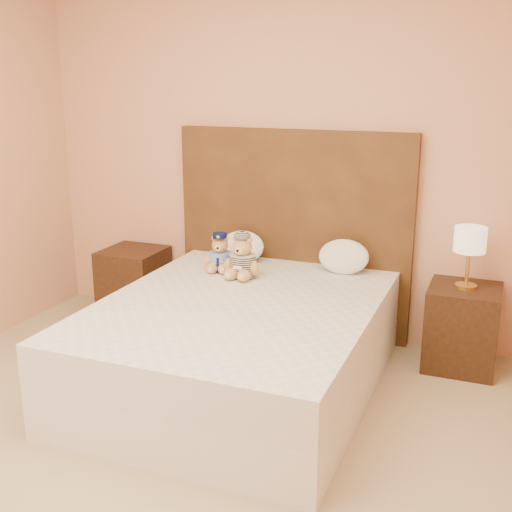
{
  "coord_description": "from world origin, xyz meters",
  "views": [
    {
      "loc": [
        1.45,
        -2.13,
        1.87
      ],
      "look_at": [
        0.01,
        1.45,
        0.78
      ],
      "focal_mm": 45.0,
      "sensor_mm": 36.0,
      "label": 1
    }
  ],
  "objects_px": {
    "teddy_prisoner": "(242,256)",
    "pillow_left": "(242,245)",
    "nightstand_right": "(462,327)",
    "lamp": "(470,243)",
    "teddy_police": "(220,252)",
    "bed": "(239,344)",
    "nightstand_left": "(134,283)",
    "pillow_right": "(344,255)"
  },
  "relations": [
    {
      "from": "nightstand_left",
      "to": "nightstand_right",
      "type": "bearing_deg",
      "value": 0.0
    },
    {
      "from": "nightstand_left",
      "to": "teddy_prisoner",
      "type": "height_order",
      "value": "teddy_prisoner"
    },
    {
      "from": "teddy_police",
      "to": "teddy_prisoner",
      "type": "distance_m",
      "value": 0.22
    },
    {
      "from": "nightstand_right",
      "to": "teddy_police",
      "type": "relative_size",
      "value": 2.06
    },
    {
      "from": "nightstand_left",
      "to": "pillow_left",
      "type": "xyz_separation_m",
      "value": [
        0.92,
        0.03,
        0.39
      ]
    },
    {
      "from": "bed",
      "to": "nightstand_right",
      "type": "xyz_separation_m",
      "value": [
        1.25,
        0.8,
        -0.0
      ]
    },
    {
      "from": "bed",
      "to": "nightstand_left",
      "type": "bearing_deg",
      "value": 147.38
    },
    {
      "from": "pillow_left",
      "to": "pillow_right",
      "type": "distance_m",
      "value": 0.76
    },
    {
      "from": "pillow_right",
      "to": "lamp",
      "type": "bearing_deg",
      "value": -2.1
    },
    {
      "from": "nightstand_right",
      "to": "pillow_right",
      "type": "height_order",
      "value": "pillow_right"
    },
    {
      "from": "nightstand_left",
      "to": "pillow_right",
      "type": "distance_m",
      "value": 1.73
    },
    {
      "from": "nightstand_right",
      "to": "lamp",
      "type": "distance_m",
      "value": 0.57
    },
    {
      "from": "lamp",
      "to": "pillow_left",
      "type": "distance_m",
      "value": 1.59
    },
    {
      "from": "pillow_right",
      "to": "pillow_left",
      "type": "bearing_deg",
      "value": 180.0
    },
    {
      "from": "teddy_police",
      "to": "nightstand_right",
      "type": "bearing_deg",
      "value": -1.99
    },
    {
      "from": "nightstand_right",
      "to": "pillow_left",
      "type": "height_order",
      "value": "pillow_left"
    },
    {
      "from": "bed",
      "to": "teddy_prisoner",
      "type": "bearing_deg",
      "value": 110.09
    },
    {
      "from": "nightstand_right",
      "to": "pillow_left",
      "type": "xyz_separation_m",
      "value": [
        -1.58,
        0.03,
        0.39
      ]
    },
    {
      "from": "nightstand_right",
      "to": "nightstand_left",
      "type": "bearing_deg",
      "value": 180.0
    },
    {
      "from": "nightstand_right",
      "to": "teddy_prisoner",
      "type": "xyz_separation_m",
      "value": [
        -1.42,
        -0.33,
        0.42
      ]
    },
    {
      "from": "teddy_police",
      "to": "pillow_right",
      "type": "bearing_deg",
      "value": 8.4
    },
    {
      "from": "bed",
      "to": "pillow_right",
      "type": "xyz_separation_m",
      "value": [
        0.43,
        0.83,
        0.4
      ]
    },
    {
      "from": "nightstand_left",
      "to": "pillow_right",
      "type": "bearing_deg",
      "value": 1.02
    },
    {
      "from": "bed",
      "to": "lamp",
      "type": "distance_m",
      "value": 1.59
    },
    {
      "from": "lamp",
      "to": "teddy_prisoner",
      "type": "relative_size",
      "value": 1.36
    },
    {
      "from": "lamp",
      "to": "teddy_prisoner",
      "type": "distance_m",
      "value": 1.47
    },
    {
      "from": "lamp",
      "to": "pillow_right",
      "type": "height_order",
      "value": "lamp"
    },
    {
      "from": "teddy_prisoner",
      "to": "pillow_left",
      "type": "xyz_separation_m",
      "value": [
        -0.16,
        0.36,
        -0.03
      ]
    },
    {
      "from": "nightstand_right",
      "to": "teddy_police",
      "type": "height_order",
      "value": "teddy_police"
    },
    {
      "from": "teddy_police",
      "to": "pillow_left",
      "type": "xyz_separation_m",
      "value": [
        0.04,
        0.28,
        -0.01
      ]
    },
    {
      "from": "nightstand_left",
      "to": "teddy_police",
      "type": "bearing_deg",
      "value": -15.93
    },
    {
      "from": "bed",
      "to": "nightstand_right",
      "type": "height_order",
      "value": "same"
    },
    {
      "from": "teddy_police",
      "to": "teddy_prisoner",
      "type": "xyz_separation_m",
      "value": [
        0.2,
        -0.08,
        0.01
      ]
    },
    {
      "from": "lamp",
      "to": "teddy_police",
      "type": "bearing_deg",
      "value": -171.25
    },
    {
      "from": "lamp",
      "to": "pillow_left",
      "type": "bearing_deg",
      "value": 178.91
    },
    {
      "from": "nightstand_left",
      "to": "nightstand_right",
      "type": "xyz_separation_m",
      "value": [
        2.5,
        0.0,
        0.0
      ]
    },
    {
      "from": "nightstand_right",
      "to": "lamp",
      "type": "height_order",
      "value": "lamp"
    },
    {
      "from": "bed",
      "to": "teddy_police",
      "type": "bearing_deg",
      "value": 124.23
    },
    {
      "from": "nightstand_left",
      "to": "lamp",
      "type": "relative_size",
      "value": 1.38
    },
    {
      "from": "teddy_prisoner",
      "to": "pillow_left",
      "type": "relative_size",
      "value": 0.87
    },
    {
      "from": "nightstand_right",
      "to": "teddy_prisoner",
      "type": "relative_size",
      "value": 1.87
    },
    {
      "from": "nightstand_right",
      "to": "pillow_right",
      "type": "relative_size",
      "value": 1.57
    }
  ]
}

